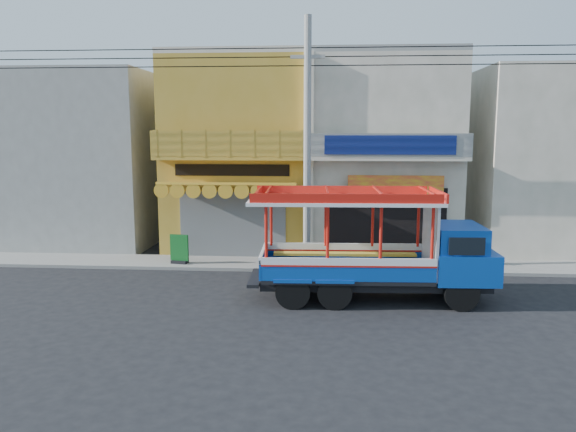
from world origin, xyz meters
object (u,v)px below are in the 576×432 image
object	(u,v)px
potted_plant_b	(446,254)
potted_plant_c	(462,252)
green_sign	(179,251)
potted_plant_a	(431,250)
songthaew_truck	(390,248)
utility_pole	(312,132)

from	to	relation	value
potted_plant_b	potted_plant_c	distance (m)	0.69
green_sign	potted_plant_a	world-z (taller)	green_sign
songthaew_truck	potted_plant_b	size ratio (longest dim) A/B	8.05
songthaew_truck	potted_plant_c	bearing A→B (deg)	53.49
songthaew_truck	potted_plant_b	world-z (taller)	songthaew_truck
utility_pole	green_sign	xyz separation A→B (m)	(-4.95, 0.31, -4.45)
utility_pole	potted_plant_b	bearing A→B (deg)	6.42
songthaew_truck	green_sign	xyz separation A→B (m)	(-7.43, 3.74, -1.04)
utility_pole	potted_plant_c	distance (m)	7.17
utility_pole	potted_plant_a	bearing A→B (deg)	15.19
potted_plant_b	potted_plant_a	bearing A→B (deg)	8.18
songthaew_truck	green_sign	size ratio (longest dim) A/B	6.62
potted_plant_a	potted_plant_c	world-z (taller)	potted_plant_c
songthaew_truck	potted_plant_c	xyz separation A→B (m)	(3.12, 4.21, -1.01)
songthaew_truck	green_sign	world-z (taller)	songthaew_truck
songthaew_truck	potted_plant_c	distance (m)	5.34
potted_plant_b	utility_pole	bearing A→B (deg)	74.16
utility_pole	potted_plant_b	size ratio (longest dim) A/B	31.09
potted_plant_c	utility_pole	bearing A→B (deg)	-39.67
green_sign	potted_plant_b	size ratio (longest dim) A/B	1.22
utility_pole	potted_plant_a	distance (m)	6.50
songthaew_truck	green_sign	distance (m)	8.38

